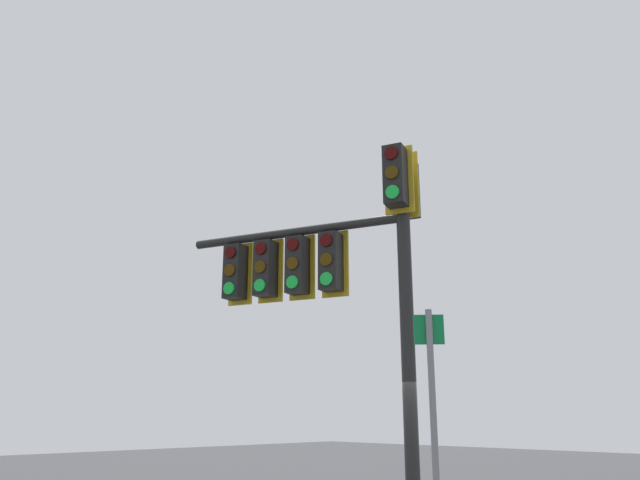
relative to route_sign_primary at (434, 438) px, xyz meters
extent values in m
cylinder|color=black|center=(1.46, -1.59, 1.01)|extent=(0.20, 0.20, 5.69)
cylinder|color=black|center=(3.19, -0.99, 3.04)|extent=(3.51, 1.35, 0.14)
cube|color=black|center=(1.36, -1.31, 3.59)|extent=(0.38, 0.38, 0.90)
cube|color=#B29319|center=(1.42, -1.47, 3.59)|extent=(0.43, 0.18, 1.04)
cylinder|color=#360503|center=(1.31, -1.16, 3.89)|extent=(0.20, 0.09, 0.20)
cylinder|color=#3C2703|center=(1.31, -1.16, 3.59)|extent=(0.20, 0.09, 0.20)
cylinder|color=green|center=(1.31, -1.16, 3.29)|extent=(0.20, 0.09, 0.20)
cube|color=black|center=(1.56, -1.88, 3.59)|extent=(0.38, 0.38, 0.90)
cube|color=#B29319|center=(1.50, -1.72, 3.59)|extent=(0.43, 0.18, 1.04)
cylinder|color=#360503|center=(1.62, -2.03, 3.89)|extent=(0.20, 0.09, 0.20)
cylinder|color=#3C2703|center=(1.62, -2.03, 3.59)|extent=(0.20, 0.09, 0.20)
cylinder|color=green|center=(1.62, -2.03, 3.29)|extent=(0.20, 0.09, 0.20)
cube|color=black|center=(2.57, -1.21, 2.49)|extent=(0.38, 0.38, 0.90)
cube|color=#B29319|center=(2.62, -1.37, 2.49)|extent=(0.43, 0.18, 1.04)
cylinder|color=#360503|center=(2.52, -1.05, 2.79)|extent=(0.20, 0.09, 0.20)
cylinder|color=#3C2703|center=(2.52, -1.05, 2.49)|extent=(0.20, 0.09, 0.20)
cylinder|color=green|center=(2.52, -1.05, 2.19)|extent=(0.20, 0.09, 0.20)
cube|color=black|center=(3.11, -1.02, 2.49)|extent=(0.38, 0.38, 0.90)
cube|color=#B29319|center=(3.16, -1.18, 2.49)|extent=(0.43, 0.18, 1.04)
cylinder|color=#360503|center=(3.06, -0.86, 2.79)|extent=(0.20, 0.09, 0.20)
cylinder|color=#3C2703|center=(3.06, -0.86, 2.49)|extent=(0.20, 0.09, 0.20)
cylinder|color=green|center=(3.06, -0.86, 2.19)|extent=(0.20, 0.09, 0.20)
cube|color=black|center=(3.65, -0.83, 2.49)|extent=(0.38, 0.38, 0.90)
cube|color=#B29319|center=(3.70, -0.99, 2.49)|extent=(0.43, 0.17, 1.04)
cylinder|color=#360503|center=(3.60, -0.67, 2.79)|extent=(0.20, 0.09, 0.20)
cylinder|color=#3C2703|center=(3.60, -0.67, 2.49)|extent=(0.20, 0.09, 0.20)
cylinder|color=green|center=(3.60, -0.67, 2.19)|extent=(0.20, 0.09, 0.20)
cube|color=black|center=(4.19, -0.63, 2.49)|extent=(0.38, 0.38, 0.90)
cube|color=#B29319|center=(4.25, -0.80, 2.49)|extent=(0.43, 0.18, 1.04)
cylinder|color=#360503|center=(4.14, -0.48, 2.79)|extent=(0.20, 0.09, 0.20)
cylinder|color=#3C2703|center=(4.14, -0.48, 2.49)|extent=(0.20, 0.09, 0.20)
cylinder|color=green|center=(4.14, -0.48, 2.19)|extent=(0.20, 0.09, 0.20)
cylinder|color=slate|center=(-0.01, 0.01, -0.26)|extent=(0.07, 0.07, 3.15)
cube|color=#0C7238|center=(0.02, -0.02, 1.11)|extent=(0.26, 0.23, 0.31)
cube|color=white|center=(0.03, -0.04, 1.11)|extent=(0.20, 0.17, 0.25)
camera|label=1|loc=(-3.79, 5.53, 0.24)|focal=34.94mm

